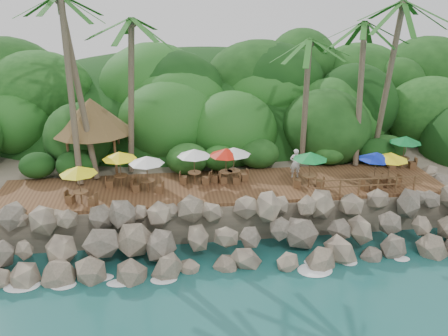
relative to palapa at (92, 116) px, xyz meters
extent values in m
plane|color=#19514F|center=(7.84, -10.00, -5.79)|extent=(140.00, 140.00, 0.00)
cube|color=gray|center=(7.84, 6.00, -4.74)|extent=(32.00, 25.20, 2.10)
ellipsoid|color=#143811|center=(7.84, 13.50, -5.79)|extent=(44.80, 28.00, 15.40)
cube|color=brown|center=(7.84, -4.00, -3.59)|extent=(26.00, 5.00, 0.20)
ellipsoid|color=white|center=(-1.16, -9.70, -5.76)|extent=(1.20, 0.80, 0.06)
ellipsoid|color=white|center=(1.84, -9.70, -5.76)|extent=(1.20, 0.80, 0.06)
ellipsoid|color=white|center=(4.84, -9.70, -5.76)|extent=(1.20, 0.80, 0.06)
ellipsoid|color=white|center=(7.84, -9.70, -5.76)|extent=(1.20, 0.80, 0.06)
ellipsoid|color=white|center=(10.84, -9.70, -5.76)|extent=(1.20, 0.80, 0.06)
ellipsoid|color=white|center=(13.84, -9.70, -5.76)|extent=(1.20, 0.80, 0.06)
ellipsoid|color=white|center=(16.84, -9.70, -5.76)|extent=(1.20, 0.80, 0.06)
cylinder|color=brown|center=(-0.38, -1.37, 1.84)|extent=(1.81, 1.91, 10.56)
cylinder|color=brown|center=(-0.76, -1.77, 3.03)|extent=(0.73, 2.67, 12.91)
cylinder|color=brown|center=(2.59, -1.29, 1.20)|extent=(1.17, 1.26, 9.36)
ellipsoid|color=#23601E|center=(2.59, -1.29, 5.88)|extent=(6.00, 6.00, 2.40)
cylinder|color=brown|center=(13.40, -1.17, 0.53)|extent=(0.44, 0.60, 8.05)
ellipsoid|color=#23601E|center=(13.40, -1.17, 4.56)|extent=(6.00, 6.00, 2.40)
cylinder|color=brown|center=(16.96, -1.16, 1.02)|extent=(0.63, 1.68, 8.98)
ellipsoid|color=#23601E|center=(16.96, -1.16, 5.53)|extent=(6.00, 6.00, 2.40)
cylinder|color=brown|center=(18.76, -1.05, 1.62)|extent=(0.95, 1.21, 10.21)
ellipsoid|color=#23601E|center=(18.76, -1.05, 6.73)|extent=(6.00, 6.00, 2.40)
cylinder|color=brown|center=(-1.40, -1.40, -2.29)|extent=(0.16, 0.16, 2.40)
cylinder|color=brown|center=(1.40, -1.40, -2.29)|extent=(0.16, 0.16, 2.40)
cylinder|color=brown|center=(-1.40, 1.40, -2.29)|extent=(0.16, 0.16, 2.40)
cylinder|color=brown|center=(1.40, 1.40, -2.29)|extent=(0.16, 0.16, 2.40)
cone|color=brown|center=(0.00, 0.00, 0.01)|extent=(5.03, 5.03, 2.20)
cylinder|color=brown|center=(8.49, -3.53, -3.13)|extent=(0.08, 0.08, 0.71)
cylinder|color=brown|center=(8.49, -3.53, -2.77)|extent=(0.81, 0.81, 0.05)
cylinder|color=brown|center=(8.49, -3.53, -2.43)|extent=(0.05, 0.05, 2.12)
cone|color=silver|center=(8.49, -3.53, -1.52)|extent=(2.02, 2.02, 0.43)
cube|color=brown|center=(7.82, -3.65, -3.27)|extent=(0.47, 0.47, 0.44)
cube|color=brown|center=(9.15, -3.42, -3.27)|extent=(0.47, 0.47, 0.44)
cylinder|color=brown|center=(12.72, -4.93, -3.13)|extent=(0.08, 0.08, 0.71)
cylinder|color=brown|center=(12.72, -4.93, -2.77)|extent=(0.81, 0.81, 0.05)
cylinder|color=brown|center=(12.72, -4.93, -2.43)|extent=(0.05, 0.05, 2.12)
cone|color=#0D7D31|center=(12.72, -4.93, -1.52)|extent=(2.02, 2.02, 0.43)
cube|color=brown|center=(12.05, -4.80, -3.27)|extent=(0.47, 0.47, 0.44)
cube|color=brown|center=(13.38, -5.05, -3.27)|extent=(0.47, 0.47, 0.44)
cylinder|color=brown|center=(6.13, -3.53, -3.13)|extent=(0.08, 0.08, 0.71)
cylinder|color=brown|center=(6.13, -3.53, -2.77)|extent=(0.81, 0.81, 0.05)
cylinder|color=brown|center=(6.13, -3.53, -2.43)|extent=(0.05, 0.05, 2.12)
cone|color=white|center=(6.13, -3.53, -1.52)|extent=(2.02, 2.02, 0.43)
cube|color=brown|center=(5.47, -3.41, -3.27)|extent=(0.47, 0.47, 0.44)
cube|color=brown|center=(6.80, -3.66, -3.27)|extent=(0.47, 0.47, 0.44)
cylinder|color=brown|center=(19.64, -2.65, -3.13)|extent=(0.08, 0.08, 0.71)
cylinder|color=brown|center=(19.64, -2.65, -2.77)|extent=(0.81, 0.81, 0.05)
cylinder|color=brown|center=(19.64, -2.65, -2.43)|extent=(0.05, 0.05, 2.12)
cone|color=#0B6B2B|center=(19.64, -2.65, -1.52)|extent=(2.02, 2.02, 0.43)
cube|color=brown|center=(18.97, -2.60, -3.27)|extent=(0.43, 0.43, 0.44)
cube|color=brown|center=(20.31, -2.70, -3.27)|extent=(0.43, 0.43, 0.44)
cylinder|color=brown|center=(1.84, -3.46, -3.13)|extent=(0.08, 0.08, 0.71)
cylinder|color=brown|center=(1.84, -3.46, -2.77)|extent=(0.81, 0.81, 0.05)
cylinder|color=brown|center=(1.84, -3.46, -2.43)|extent=(0.05, 0.05, 2.12)
cone|color=yellow|center=(1.84, -3.46, -1.52)|extent=(2.02, 2.02, 0.43)
cube|color=brown|center=(1.17, -3.46, -3.27)|extent=(0.41, 0.41, 0.44)
cube|color=brown|center=(2.51, -3.46, -3.27)|extent=(0.41, 0.41, 0.44)
cylinder|color=brown|center=(16.47, -5.45, -3.13)|extent=(0.08, 0.08, 0.71)
cylinder|color=brown|center=(16.47, -5.45, -2.77)|extent=(0.81, 0.81, 0.05)
cylinder|color=brown|center=(16.47, -5.45, -2.43)|extent=(0.05, 0.05, 2.12)
cone|color=#0D24AB|center=(16.47, -5.45, -1.52)|extent=(2.02, 2.02, 0.43)
cube|color=brown|center=(15.84, -5.69, -3.27)|extent=(0.52, 0.52, 0.44)
cube|color=brown|center=(17.10, -5.20, -3.27)|extent=(0.52, 0.52, 0.44)
cylinder|color=brown|center=(17.25, -5.60, -3.13)|extent=(0.08, 0.08, 0.71)
cylinder|color=brown|center=(17.25, -5.60, -2.77)|extent=(0.81, 0.81, 0.05)
cylinder|color=brown|center=(17.25, -5.60, -2.43)|extent=(0.05, 0.05, 2.12)
cone|color=yellow|center=(17.25, -5.60, -1.52)|extent=(2.02, 2.02, 0.43)
cube|color=brown|center=(16.60, -5.78, -3.27)|extent=(0.49, 0.49, 0.44)
cube|color=brown|center=(17.90, -5.43, -3.27)|extent=(0.49, 0.49, 0.44)
cylinder|color=brown|center=(8.00, -3.64, -3.13)|extent=(0.08, 0.08, 0.71)
cylinder|color=brown|center=(8.00, -3.64, -2.77)|extent=(0.81, 0.81, 0.05)
cylinder|color=brown|center=(8.00, -3.64, -2.43)|extent=(0.05, 0.05, 2.12)
cone|color=red|center=(8.00, -3.64, -1.52)|extent=(2.02, 2.02, 0.43)
cube|color=brown|center=(7.36, -3.43, -3.27)|extent=(0.51, 0.51, 0.44)
cube|color=brown|center=(8.64, -3.85, -3.27)|extent=(0.51, 0.51, 0.44)
cylinder|color=brown|center=(-0.15, -5.60, -3.13)|extent=(0.08, 0.08, 0.71)
cylinder|color=brown|center=(-0.15, -5.60, -2.77)|extent=(0.81, 0.81, 0.05)
cylinder|color=brown|center=(-0.15, -5.60, -2.43)|extent=(0.05, 0.05, 2.12)
cone|color=yellow|center=(-0.15, -5.60, -1.52)|extent=(2.02, 2.02, 0.43)
cube|color=brown|center=(-0.78, -5.37, -3.27)|extent=(0.52, 0.52, 0.44)
cube|color=brown|center=(0.48, -5.84, -3.27)|extent=(0.52, 0.52, 0.44)
cylinder|color=brown|center=(3.41, -4.44, -3.13)|extent=(0.08, 0.08, 0.71)
cylinder|color=brown|center=(3.41, -4.44, -2.77)|extent=(0.81, 0.81, 0.05)
cylinder|color=brown|center=(3.41, -4.44, -2.43)|extent=(0.05, 0.05, 2.12)
cone|color=white|center=(3.41, -4.44, -1.52)|extent=(2.02, 2.02, 0.43)
cube|color=brown|center=(2.75, -4.28, -3.27)|extent=(0.49, 0.49, 0.44)
cube|color=brown|center=(4.06, -4.60, -3.27)|extent=(0.49, 0.49, 0.44)
cylinder|color=brown|center=(13.01, -6.35, -2.99)|extent=(0.10, 0.10, 1.00)
cylinder|color=brown|center=(14.11, -6.35, -2.99)|extent=(0.10, 0.10, 1.00)
cylinder|color=brown|center=(15.21, -6.35, -2.99)|extent=(0.10, 0.10, 1.00)
cylinder|color=brown|center=(16.31, -6.35, -2.99)|extent=(0.10, 0.10, 1.00)
cylinder|color=brown|center=(17.41, -6.35, -2.99)|extent=(0.10, 0.10, 1.00)
cylinder|color=brown|center=(18.51, -6.35, -2.99)|extent=(0.10, 0.10, 1.00)
cube|color=brown|center=(15.76, -6.35, -2.54)|extent=(6.10, 0.06, 0.06)
cube|color=brown|center=(15.76, -6.35, -2.94)|extent=(6.10, 0.06, 0.06)
imported|color=white|center=(12.34, -3.23, -2.57)|extent=(0.69, 0.47, 1.83)
camera|label=1|loc=(4.43, -30.30, 7.60)|focal=38.87mm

